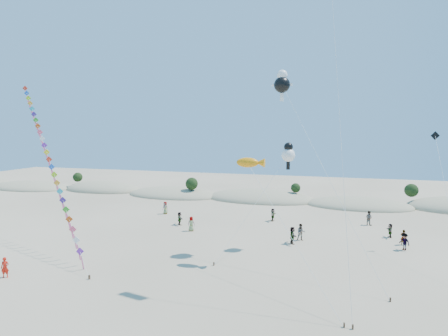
# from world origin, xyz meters

# --- Properties ---
(dune_ridge) EXTENTS (145.30, 11.49, 5.57)m
(dune_ridge) POSITION_xyz_m (1.06, 45.14, 0.11)
(dune_ridge) COLOR tan
(dune_ridge) RESTS_ON ground
(kite_train) EXTENTS (21.70, 16.40, 18.43)m
(kite_train) POSITION_xyz_m (-18.05, 15.78, 9.43)
(kite_train) COLOR #3F2D1E
(kite_train) RESTS_ON ground
(fish_kite) EXTENTS (9.45, 10.35, 9.57)m
(fish_kite) POSITION_xyz_m (4.91, 14.94, 9.08)
(fish_kite) COLOR #3F2D1E
(fish_kite) RESTS_ON ground
(cartoon_kite_low) EXTENTS (6.27, 8.26, 10.77)m
(cartoon_kite_low) POSITION_xyz_m (7.60, 20.35, 9.63)
(cartoon_kite_low) COLOR #3F2D1E
(cartoon_kite_low) RESTS_ON ground
(cartoon_kite_high) EXTENTS (10.25, 10.67, 17.89)m
(cartoon_kite_high) POSITION_xyz_m (6.99, 19.49, 16.59)
(cartoon_kite_high) COLOR #3F2D1E
(cartoon_kite_high) RESTS_ON ground
(dark_kite) EXTENTS (0.89, 12.23, 11.92)m
(dark_kite) POSITION_xyz_m (21.79, 20.83, 7.91)
(dark_kite) COLOR #3F2D1E
(dark_kite) RESTS_ON ground
(flyer_foreground) EXTENTS (0.73, 0.63, 1.69)m
(flyer_foreground) POSITION_xyz_m (-13.47, 5.40, 0.85)
(flyer_foreground) COLOR red
(flyer_foreground) RESTS_ON ground
(beachgoers) EXTENTS (31.14, 12.07, 1.85)m
(beachgoers) POSITION_xyz_m (7.17, 25.62, 0.87)
(beachgoers) COLOR slate
(beachgoers) RESTS_ON ground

